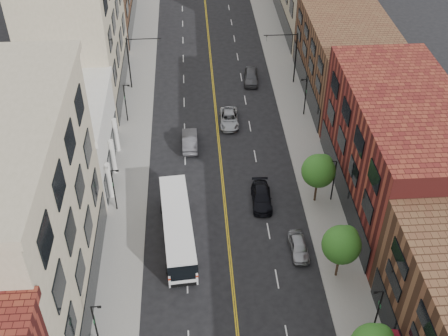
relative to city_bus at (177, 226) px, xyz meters
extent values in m
cube|color=gray|center=(-5.21, 15.57, -1.71)|extent=(4.00, 110.00, 0.15)
cube|color=gray|center=(14.79, 15.57, -1.71)|extent=(4.00, 110.00, 0.15)
cube|color=tan|center=(-12.21, -6.43, 7.22)|extent=(10.00, 22.00, 18.00)
cube|color=silver|center=(-12.21, 11.57, 2.22)|extent=(10.00, 14.00, 8.00)
cube|color=tan|center=(-12.21, 28.57, 7.22)|extent=(10.00, 20.00, 18.00)
cube|color=#5E1B18|center=(21.79, 4.57, 4.22)|extent=(10.00, 22.00, 12.00)
cube|color=brown|center=(21.79, 25.57, 3.22)|extent=(10.00, 20.00, 10.00)
cylinder|color=black|center=(14.09, -5.43, -0.38)|extent=(0.22, 0.22, 2.50)
sphere|color=#235F1B|center=(14.09, -5.43, 2.26)|extent=(3.40, 3.40, 3.40)
sphere|color=#235F1B|center=(14.59, -5.03, 2.77)|extent=(2.04, 2.04, 2.04)
cylinder|color=black|center=(14.09, 4.57, -0.38)|extent=(0.22, 0.22, 2.50)
sphere|color=#235F1B|center=(14.09, 4.57, 2.26)|extent=(3.40, 3.40, 3.40)
sphere|color=#235F1B|center=(14.59, 4.97, 2.77)|extent=(2.04, 2.04, 2.04)
cylinder|color=black|center=(-6.21, -11.43, 0.87)|extent=(0.14, 0.14, 5.00)
cylinder|color=black|center=(-5.86, -11.43, 3.37)|extent=(0.70, 0.10, 0.10)
cube|color=black|center=(-5.61, -11.43, 3.32)|extent=(0.28, 0.14, 0.14)
cube|color=#19592D|center=(-6.21, -11.43, 1.77)|extent=(0.04, 0.55, 0.35)
cylinder|color=black|center=(-6.21, 4.57, 0.87)|extent=(0.14, 0.14, 5.00)
cylinder|color=black|center=(-5.86, 4.57, 3.37)|extent=(0.70, 0.10, 0.10)
cube|color=black|center=(-5.61, 4.57, 3.32)|extent=(0.28, 0.14, 0.14)
cube|color=#19592D|center=(-6.21, 4.57, 1.77)|extent=(0.04, 0.55, 0.35)
cylinder|color=black|center=(-6.21, 20.57, 0.87)|extent=(0.14, 0.14, 5.00)
cylinder|color=black|center=(-5.86, 20.57, 3.37)|extent=(0.70, 0.10, 0.10)
cube|color=black|center=(-5.61, 20.57, 3.32)|extent=(0.28, 0.14, 0.14)
cube|color=#19592D|center=(-6.21, 20.57, 1.77)|extent=(0.04, 0.55, 0.35)
cylinder|color=black|center=(15.79, -11.43, 0.87)|extent=(0.14, 0.14, 5.00)
cylinder|color=black|center=(15.44, -11.43, 3.37)|extent=(0.70, 0.10, 0.10)
cube|color=black|center=(15.19, -11.43, 3.32)|extent=(0.28, 0.14, 0.14)
cube|color=#19592D|center=(15.79, -11.43, 1.77)|extent=(0.04, 0.55, 0.35)
cylinder|color=black|center=(15.79, 4.57, 0.87)|extent=(0.14, 0.14, 5.00)
cylinder|color=black|center=(15.44, 4.57, 3.37)|extent=(0.70, 0.10, 0.10)
cube|color=black|center=(15.19, 4.57, 3.32)|extent=(0.28, 0.14, 0.14)
cube|color=#19592D|center=(15.79, 4.57, 1.77)|extent=(0.04, 0.55, 0.35)
cylinder|color=black|center=(15.79, 20.57, 0.87)|extent=(0.14, 0.14, 5.00)
cylinder|color=black|center=(15.44, 20.57, 3.37)|extent=(0.70, 0.10, 0.10)
cube|color=black|center=(15.19, 20.57, 3.32)|extent=(0.28, 0.14, 0.14)
cube|color=#19592D|center=(15.79, 20.57, 1.77)|extent=(0.04, 0.55, 0.35)
cylinder|color=black|center=(-6.21, 28.57, 1.97)|extent=(0.18, 0.18, 7.20)
cylinder|color=black|center=(-4.01, 28.57, 5.37)|extent=(4.40, 0.12, 0.12)
imported|color=black|center=(-2.21, 28.57, 4.97)|extent=(0.15, 0.18, 0.90)
cylinder|color=black|center=(15.79, 28.57, 1.97)|extent=(0.18, 0.18, 7.20)
cylinder|color=black|center=(13.59, 28.57, 5.37)|extent=(4.40, 0.12, 0.12)
imported|color=black|center=(11.79, 28.57, 4.97)|extent=(0.15, 0.18, 0.90)
cube|color=white|center=(0.00, 0.01, -0.15)|extent=(3.54, 12.05, 2.87)
cube|color=black|center=(0.00, 0.01, 0.54)|extent=(3.58, 12.09, 1.04)
cube|color=#AA250C|center=(0.00, 0.01, -0.45)|extent=(3.58, 12.09, 0.22)
cube|color=black|center=(0.49, -5.93, 0.10)|extent=(2.18, 0.24, 1.58)
cylinder|color=black|center=(-0.98, -4.04, -1.31)|extent=(0.35, 0.97, 0.95)
cylinder|color=black|center=(1.63, -3.83, -1.31)|extent=(0.35, 0.97, 0.95)
cylinder|color=black|center=(-1.63, 3.85, -1.31)|extent=(0.35, 0.97, 0.95)
cylinder|color=black|center=(0.98, 4.06, -1.31)|extent=(0.35, 0.97, 0.95)
imported|color=#96989D|center=(11.23, -2.32, -1.10)|extent=(1.70, 4.07, 1.38)
imported|color=#4B4A4F|center=(1.39, 14.98, -0.97)|extent=(1.75, 4.94, 1.63)
imported|color=black|center=(8.57, 4.73, -1.08)|extent=(2.14, 4.95, 1.42)
imported|color=#A1A3A8|center=(6.29, 19.35, -1.09)|extent=(2.50, 5.09, 1.39)
imported|color=#494A4E|center=(10.02, 29.27, -0.98)|extent=(2.32, 4.86, 1.60)
camera|label=1|loc=(1.93, -37.79, 37.40)|focal=45.00mm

